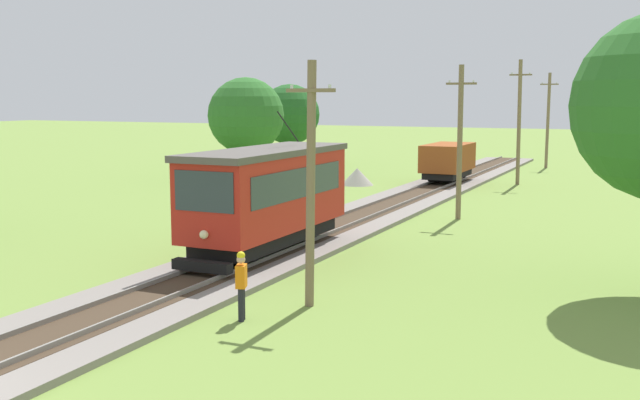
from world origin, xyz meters
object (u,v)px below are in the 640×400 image
utility_pole_near_tram (311,181)px  tree_left_far (246,116)px  red_tram (268,195)px  gravel_pile (357,177)px  utility_pole_mid (460,141)px  utility_pole_distant (548,119)px  utility_pole_far (519,121)px  freight_car (448,161)px  tree_left_near (290,114)px  track_worker (241,283)px

utility_pole_near_tram → tree_left_far: tree_left_far is taller
red_tram → gravel_pile: (-5.23, 21.45, -1.64)m
utility_pole_mid → gravel_pile: bearing=131.2°
utility_pole_distant → utility_pole_far: bearing=-90.0°
utility_pole_near_tram → freight_car: bearing=98.0°
utility_pole_far → utility_pole_distant: utility_pole_far is taller
red_tram → utility_pole_far: (4.11, 25.85, 1.89)m
freight_car → gravel_pile: size_ratio=2.46×
freight_car → tree_left_near: 17.27m
utility_pole_far → tree_left_near: size_ratio=1.19×
utility_pole_near_tram → gravel_pile: utility_pole_near_tram is taller
tree_left_far → utility_pole_far: bearing=14.8°
red_tram → track_worker: 7.87m
red_tram → utility_pole_far: 26.24m
utility_pole_far → track_worker: 33.13m
red_tram → utility_pole_near_tram: 6.64m
gravel_pile → freight_car: bearing=26.9°
utility_pole_far → tree_left_far: size_ratio=1.15×
utility_pole_far → tree_left_near: 20.26m
red_tram → utility_pole_near_tram: bearing=-51.1°
red_tram → track_worker: bearing=-66.2°
utility_pole_near_tram → gravel_pile: (-9.33, 26.53, -2.83)m
red_tram → utility_pole_distant: utility_pole_distant is taller
tree_left_near → tree_left_far: tree_left_far is taller
utility_pole_near_tram → tree_left_far: (-17.42, 26.35, 0.98)m
utility_pole_far → tree_left_far: 18.01m
tree_left_far → red_tram: bearing=-58.0°
utility_pole_near_tram → utility_pole_mid: bearing=90.0°
track_worker → tree_left_near: tree_left_near is taller
utility_pole_mid → tree_left_far: size_ratio=1.02×
utility_pole_distant → tree_left_near: utility_pole_distant is taller
utility_pole_near_tram → utility_pole_distant: utility_pole_distant is taller
gravel_pile → red_tram: bearing=-76.3°
tree_left_far → track_worker: bearing=-59.9°
freight_car → utility_pole_mid: bearing=-72.9°
track_worker → tree_left_far: 32.98m
freight_car → tree_left_near: (-15.30, 7.57, 2.66)m
track_worker → tree_left_near: (-18.44, 38.79, 3.23)m
utility_pole_near_tram → track_worker: (-0.97, -2.03, -2.40)m
utility_pole_near_tram → tree_left_far: 31.60m
utility_pole_distant → freight_car: bearing=-105.7°
utility_pole_mid → track_worker: size_ratio=3.96×
utility_pole_near_tram → utility_pole_far: (0.00, 30.93, 0.70)m
utility_pole_near_tram → track_worker: utility_pole_near_tram is taller
tree_left_far → utility_pole_distant: bearing=45.1°
utility_pole_near_tram → utility_pole_far: utility_pole_far is taller
utility_pole_mid → gravel_pile: 14.51m
utility_pole_distant → gravel_pile: bearing=-118.4°
utility_pole_mid → tree_left_near: utility_pole_mid is taller
red_tram → track_worker: red_tram is taller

